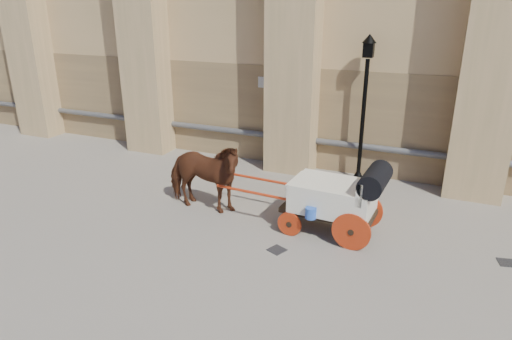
% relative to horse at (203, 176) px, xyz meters
% --- Properties ---
extents(ground, '(90.00, 90.00, 0.00)m').
position_rel_horse_xyz_m(ground, '(2.00, -0.08, -0.89)').
color(ground, slate).
rests_on(ground, ground).
extents(horse, '(0.98, 2.12, 1.78)m').
position_rel_horse_xyz_m(horse, '(0.00, 0.00, 0.00)').
color(horse, '#582C18').
rests_on(horse, ground).
extents(carriage, '(3.82, 1.38, 1.65)m').
position_rel_horse_xyz_m(carriage, '(3.26, 0.11, -0.00)').
color(carriage, black).
rests_on(carriage, ground).
extents(street_lamp, '(0.38, 0.38, 4.01)m').
position_rel_horse_xyz_m(street_lamp, '(3.05, 3.52, 1.25)').
color(street_lamp, black).
rests_on(street_lamp, ground).
extents(drain_grate_near, '(0.42, 0.42, 0.01)m').
position_rel_horse_xyz_m(drain_grate_near, '(2.31, -1.10, -0.88)').
color(drain_grate_near, black).
rests_on(drain_grate_near, ground).
extents(drain_grate_far, '(0.38, 0.38, 0.01)m').
position_rel_horse_xyz_m(drain_grate_far, '(6.63, 0.22, -0.88)').
color(drain_grate_far, black).
rests_on(drain_grate_far, ground).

